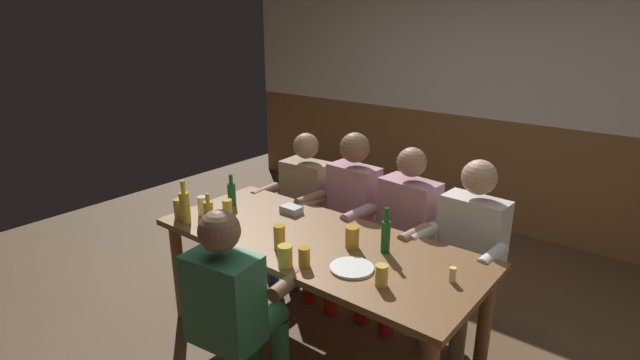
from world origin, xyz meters
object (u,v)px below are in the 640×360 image
object	(u,v)px
bottle_2	(209,211)
pint_glass_7	(304,257)
person_0	(301,199)
plate_0	(352,268)
pint_glass_3	(285,256)
table_candle	(453,275)
pint_glass_1	(381,275)
pint_glass_6	(203,206)
person_1	(347,209)
bottle_3	(232,193)
person_4	(234,300)
pint_glass_5	(279,237)
bottle_1	(386,235)
pint_glass_4	(352,237)
dining_table	(316,253)
bottle_0	(185,206)
person_2	(402,227)
pint_glass_0	(179,209)
condiment_caddy	(291,210)
pint_glass_2	(227,208)
person_3	(467,245)

from	to	relation	value
bottle_2	pint_glass_7	size ratio (longest dim) A/B	1.84
person_0	plate_0	size ratio (longest dim) A/B	4.98
pint_glass_3	pint_glass_7	size ratio (longest dim) A/B	1.12
table_candle	pint_glass_1	distance (m)	0.37
pint_glass_6	person_1	bearing A→B (deg)	53.57
bottle_3	pint_glass_1	world-z (taller)	bottle_3
person_1	person_4	world-z (taller)	person_1
bottle_3	pint_glass_5	size ratio (longest dim) A/B	1.58
person_1	bottle_1	xyz separation A→B (m)	(0.66, -0.54, 0.18)
bottle_1	pint_glass_4	bearing A→B (deg)	-159.32
plate_0	pint_glass_1	distance (m)	0.22
dining_table	bottle_0	xyz separation A→B (m)	(-0.83, -0.34, 0.21)
pint_glass_4	dining_table	bearing A→B (deg)	-168.65
person_4	plate_0	size ratio (longest dim) A/B	4.94
person_0	person_4	world-z (taller)	person_0
person_2	pint_glass_0	size ratio (longest dim) A/B	8.88
pint_glass_3	pint_glass_5	xyz separation A→B (m)	(-0.17, 0.14, 0.01)
condiment_caddy	pint_glass_7	bearing A→B (deg)	-42.72
bottle_2	condiment_caddy	bearing A→B (deg)	54.88
pint_glass_1	pint_glass_6	world-z (taller)	pint_glass_6
plate_0	pint_glass_2	world-z (taller)	pint_glass_2
person_1	person_2	xyz separation A→B (m)	(0.46, 0.01, -0.02)
plate_0	pint_glass_7	distance (m)	0.26
pint_glass_2	person_1	bearing A→B (deg)	59.00
pint_glass_2	person_3	bearing A→B (deg)	28.98
bottle_3	pint_glass_3	xyz separation A→B (m)	(0.92, -0.43, -0.03)
condiment_caddy	pint_glass_3	xyz separation A→B (m)	(0.48, -0.59, 0.04)
table_candle	bottle_0	size ratio (longest dim) A/B	0.27
pint_glass_1	pint_glass_2	world-z (taller)	pint_glass_2
person_0	bottle_0	size ratio (longest dim) A/B	4.08
person_1	bottle_1	world-z (taller)	person_1
bottle_2	pint_glass_4	xyz separation A→B (m)	(0.96, 0.29, -0.01)
table_candle	bottle_1	size ratio (longest dim) A/B	0.29
pint_glass_2	person_0	bearing A→B (deg)	90.20
bottle_2	person_1	bearing A→B (deg)	61.61
table_candle	pint_glass_2	bearing A→B (deg)	-174.44
person_2	pint_glass_3	world-z (taller)	person_2
person_2	pint_glass_2	size ratio (longest dim) A/B	10.05
bottle_0	pint_glass_2	distance (m)	0.28
dining_table	pint_glass_4	bearing A→B (deg)	11.35
person_0	person_4	xyz separation A→B (m)	(0.69, -1.33, -0.00)
person_0	bottle_1	size ratio (longest dim) A/B	4.34
person_0	condiment_caddy	xyz separation A→B (m)	(0.30, -0.45, 0.13)
person_4	pint_glass_4	distance (m)	0.77
person_0	pint_glass_6	world-z (taller)	person_0
person_3	person_4	bearing A→B (deg)	65.51
bottle_0	pint_glass_5	xyz separation A→B (m)	(0.74, 0.11, -0.04)
person_2	pint_glass_7	distance (m)	0.98
person_4	pint_glass_1	xyz separation A→B (m)	(0.61, 0.45, 0.16)
person_1	pint_glass_1	xyz separation A→B (m)	(0.84, -0.87, 0.13)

